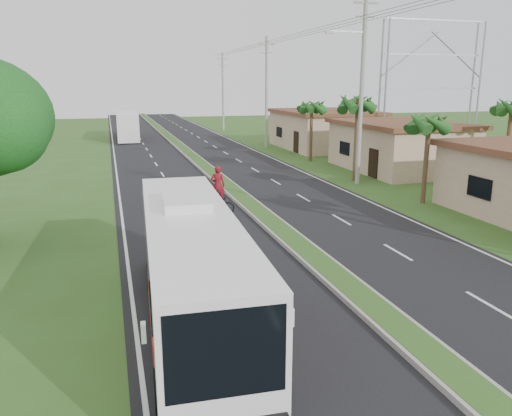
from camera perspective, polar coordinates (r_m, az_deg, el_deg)
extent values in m
plane|color=#36511D|center=(14.70, 14.52, -12.38)|extent=(180.00, 180.00, 0.00)
cube|color=black|center=(32.61, -3.58, 2.65)|extent=(14.00, 160.00, 0.02)
cube|color=gray|center=(32.59, -3.58, 2.80)|extent=(1.20, 160.00, 0.17)
cube|color=#36511D|center=(32.58, -3.58, 2.96)|extent=(0.95, 160.00, 0.02)
cube|color=silver|center=(31.85, -15.42, 1.88)|extent=(0.12, 160.00, 0.01)
cube|color=silver|center=(34.68, 7.29, 3.24)|extent=(0.12, 160.00, 0.01)
cube|color=tan|center=(39.58, 16.00, 6.60)|extent=(7.00, 10.00, 3.35)
cube|color=#50371C|center=(39.40, 16.18, 9.24)|extent=(7.60, 10.60, 0.32)
cube|color=tan|center=(51.88, 7.73, 8.73)|extent=(8.00, 11.00, 3.50)
cube|color=#50371C|center=(51.74, 7.80, 10.84)|extent=(8.60, 11.60, 0.32)
cylinder|color=#473321|center=(28.72, 18.84, 5.02)|extent=(0.26, 0.26, 4.60)
cylinder|color=#473321|center=(34.29, 11.35, 7.52)|extent=(0.26, 0.26, 5.40)
cylinder|color=#473321|center=(42.65, 6.31, 8.53)|extent=(0.26, 0.26, 4.80)
cylinder|color=#473321|center=(36.09, 26.80, 6.45)|extent=(0.26, 0.26, 5.20)
sphere|color=#124517|center=(20.59, -27.15, 8.26)|extent=(3.40, 3.40, 3.40)
cylinder|color=gray|center=(33.07, 11.98, 13.00)|extent=(0.28, 0.28, 12.00)
cube|color=gray|center=(33.41, 12.46, 21.94)|extent=(1.60, 0.12, 0.12)
cube|color=gray|center=(33.30, 12.38, 20.58)|extent=(1.20, 0.10, 0.10)
cube|color=gray|center=(32.66, 10.34, 19.22)|extent=(2.40, 0.10, 0.10)
cylinder|color=gray|center=(51.59, 1.20, 13.00)|extent=(0.28, 0.28, 11.00)
cube|color=gray|center=(51.72, 1.23, 18.21)|extent=(1.60, 0.12, 0.12)
cube|color=gray|center=(51.67, 1.22, 17.33)|extent=(1.20, 0.10, 0.10)
cylinder|color=gray|center=(70.92, -3.80, 13.05)|extent=(0.28, 0.28, 10.50)
cube|color=gray|center=(70.99, -3.86, 16.64)|extent=(1.60, 0.12, 0.12)
cube|color=gray|center=(70.95, -3.85, 16.00)|extent=(1.20, 0.10, 0.10)
cylinder|color=gray|center=(47.26, 14.60, 13.08)|extent=(0.18, 0.18, 12.00)
cylinder|color=gray|center=(53.05, 24.15, 12.38)|extent=(0.18, 0.18, 12.00)
cylinder|color=gray|center=(48.12, 13.98, 13.12)|extent=(0.18, 0.18, 12.00)
cylinder|color=gray|center=(53.82, 23.45, 12.45)|extent=(0.18, 0.18, 12.00)
cube|color=gray|center=(50.40, 19.32, 12.78)|extent=(10.00, 0.14, 0.14)
cube|color=gray|center=(50.46, 19.61, 16.18)|extent=(10.00, 0.14, 0.14)
cube|color=gray|center=(50.70, 19.90, 19.55)|extent=(10.00, 0.14, 0.14)
cube|color=white|center=(13.24, -7.40, -6.58)|extent=(2.77, 10.70, 2.78)
cube|color=black|center=(13.54, -7.72, -3.38)|extent=(2.71, 8.59, 1.11)
cube|color=black|center=(8.34, -3.51, -16.18)|extent=(1.99, 0.25, 1.56)
cube|color=#B2120E|center=(12.48, -6.79, -10.66)|extent=(2.50, 4.71, 0.49)
cube|color=yellow|center=(13.78, -7.42, -9.24)|extent=(2.40, 2.77, 0.22)
cube|color=white|center=(13.82, -8.06, 0.84)|extent=(1.35, 2.18, 0.25)
cylinder|color=black|center=(10.79, -10.75, -19.80)|extent=(0.33, 0.93, 0.92)
cylinder|color=black|center=(11.01, 0.27, -18.78)|extent=(0.33, 0.93, 0.92)
cylinder|color=black|center=(16.31, -11.84, -7.74)|extent=(0.33, 0.93, 0.92)
cylinder|color=black|center=(16.45, -4.83, -7.28)|extent=(0.33, 0.93, 0.92)
cube|color=white|center=(61.46, -14.48, 9.13)|extent=(2.59, 10.84, 3.00)
cube|color=black|center=(61.86, -14.54, 9.99)|extent=(2.58, 8.02, 1.02)
cube|color=orange|center=(60.57, -14.43, 8.52)|extent=(2.51, 5.21, 0.33)
cylinder|color=black|center=(57.13, -15.37, 7.53)|extent=(0.30, 0.91, 0.90)
cylinder|color=black|center=(57.15, -13.29, 7.66)|extent=(0.30, 0.91, 0.90)
cylinder|color=black|center=(65.53, -15.38, 8.30)|extent=(0.30, 0.91, 0.90)
cylinder|color=black|center=(65.55, -13.56, 8.41)|extent=(0.30, 0.91, 0.90)
imported|color=black|center=(25.15, -4.34, 0.35)|extent=(1.71, 0.90, 0.99)
imported|color=maroon|center=(24.93, -4.38, 2.63)|extent=(0.81, 0.64, 1.93)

